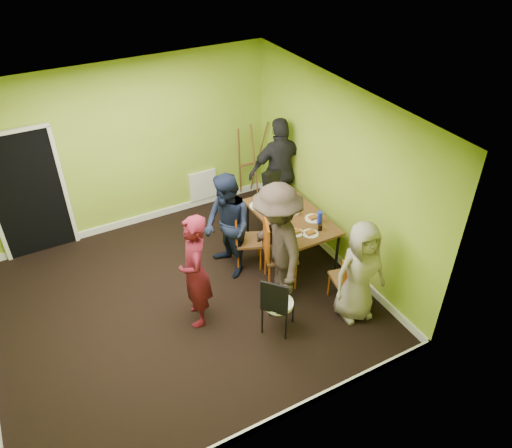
{
  "coord_description": "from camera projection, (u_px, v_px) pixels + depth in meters",
  "views": [
    {
      "loc": [
        -1.5,
        -4.98,
        5.0
      ],
      "look_at": [
        1.19,
        0.0,
        0.98
      ],
      "focal_mm": 35.0,
      "sensor_mm": 36.0,
      "label": 1
    }
  ],
  "objects": [
    {
      "name": "glass_back",
      "position": [
        287.0,
        198.0,
        7.82
      ],
      "size": [
        0.06,
        0.06,
        0.09
      ],
      "primitive_type": "cylinder",
      "color": "black",
      "rests_on": "dining_table"
    },
    {
      "name": "plate_near_right",
      "position": [
        296.0,
        233.0,
        7.14
      ],
      "size": [
        0.22,
        0.22,
        0.01
      ],
      "primitive_type": "cylinder",
      "color": "white",
      "rests_on": "dining_table"
    },
    {
      "name": "person_front_end",
      "position": [
        360.0,
        272.0,
        6.46
      ],
      "size": [
        0.78,
        0.55,
        1.49
      ],
      "primitive_type": "imported",
      "rotation": [
        0.0,
        0.0,
        -0.1
      ],
      "color": "gray",
      "rests_on": "ground"
    },
    {
      "name": "person_left_far",
      "position": [
        227.0,
        227.0,
        7.17
      ],
      "size": [
        0.68,
        0.84,
        1.63
      ],
      "primitive_type": "imported",
      "rotation": [
        0.0,
        0.0,
        -1.49
      ],
      "color": "black",
      "rests_on": "ground"
    },
    {
      "name": "ground",
      "position": [
        182.0,
        303.0,
        7.05
      ],
      "size": [
        5.0,
        5.0,
        0.0
      ],
      "primitive_type": "plane",
      "color": "black",
      "rests_on": "ground"
    },
    {
      "name": "chair_bentwood",
      "position": [
        277.0,
        303.0,
        6.34
      ],
      "size": [
        0.5,
        0.5,
        0.92
      ],
      "rotation": [
        0.0,
        0.0,
        -0.85
      ],
      "color": "black",
      "rests_on": "ground"
    },
    {
      "name": "chair_left_far",
      "position": [
        243.0,
        236.0,
        7.45
      ],
      "size": [
        0.52,
        0.52,
        0.96
      ],
      "rotation": [
        0.0,
        0.0,
        -1.97
      ],
      "color": "#C75712",
      "rests_on": "ground"
    },
    {
      "name": "chair_back_end",
      "position": [
        277.0,
        188.0,
        8.16
      ],
      "size": [
        0.56,
        0.61,
        1.06
      ],
      "rotation": [
        0.0,
        0.0,
        3.43
      ],
      "color": "#C75712",
      "rests_on": "ground"
    },
    {
      "name": "cup_a",
      "position": [
        283.0,
        223.0,
        7.27
      ],
      "size": [
        0.13,
        0.13,
        0.1
      ],
      "primitive_type": "imported",
      "color": "white",
      "rests_on": "dining_table"
    },
    {
      "name": "orange_bottle",
      "position": [
        286.0,
        207.0,
        7.63
      ],
      "size": [
        0.04,
        0.04,
        0.08
      ],
      "primitive_type": "cylinder",
      "color": "#C75712",
      "rests_on": "dining_table"
    },
    {
      "name": "chair_front_end",
      "position": [
        348.0,
        277.0,
        6.75
      ],
      "size": [
        0.44,
        0.45,
        0.9
      ],
      "rotation": [
        0.0,
        0.0,
        -0.21
      ],
      "color": "#C75712",
      "rests_on": "ground"
    },
    {
      "name": "plate_far_front",
      "position": [
        310.0,
        234.0,
        7.13
      ],
      "size": [
        0.23,
        0.23,
        0.01
      ],
      "primitive_type": "cylinder",
      "color": "white",
      "rests_on": "dining_table"
    },
    {
      "name": "dining_table",
      "position": [
        291.0,
        218.0,
        7.55
      ],
      "size": [
        0.9,
        1.5,
        0.75
      ],
      "color": "black",
      "rests_on": "ground"
    },
    {
      "name": "plate_wall_back",
      "position": [
        297.0,
        208.0,
        7.68
      ],
      "size": [
        0.21,
        0.21,
        0.01
      ],
      "primitive_type": "cylinder",
      "color": "white",
      "rests_on": "dining_table"
    },
    {
      "name": "room_walls",
      "position": [
        173.0,
        247.0,
        6.5
      ],
      "size": [
        5.04,
        4.54,
        2.82
      ],
      "color": "#92A82B",
      "rests_on": "ground"
    },
    {
      "name": "glass_front",
      "position": [
        320.0,
        227.0,
        7.19
      ],
      "size": [
        0.07,
        0.07,
        0.09
      ],
      "primitive_type": "cylinder",
      "color": "black",
      "rests_on": "dining_table"
    },
    {
      "name": "person_back_end",
      "position": [
        280.0,
        171.0,
        8.25
      ],
      "size": [
        1.15,
        0.62,
        1.86
      ],
      "primitive_type": "imported",
      "rotation": [
        0.0,
        0.0,
        2.99
      ],
      "color": "black",
      "rests_on": "ground"
    },
    {
      "name": "plate_far_back",
      "position": [
        273.0,
        195.0,
        7.98
      ],
      "size": [
        0.26,
        0.26,
        0.01
      ],
      "primitive_type": "cylinder",
      "color": "white",
      "rests_on": "dining_table"
    },
    {
      "name": "glass_mid",
      "position": [
        274.0,
        208.0,
        7.6
      ],
      "size": [
        0.06,
        0.06,
        0.09
      ],
      "primitive_type": "cylinder",
      "color": "black",
      "rests_on": "dining_table"
    },
    {
      "name": "person_standing",
      "position": [
        195.0,
        272.0,
        6.35
      ],
      "size": [
        0.54,
        0.69,
        1.65
      ],
      "primitive_type": "imported",
      "rotation": [
        0.0,
        0.0,
        -1.84
      ],
      "color": "#560E1C",
      "rests_on": "ground"
    },
    {
      "name": "chair_left_near",
      "position": [
        275.0,
        249.0,
        7.07
      ],
      "size": [
        0.58,
        0.58,
        1.09
      ],
      "rotation": [
        0.0,
        0.0,
        -1.94
      ],
      "color": "#C75712",
      "rests_on": "ground"
    },
    {
      "name": "plate_near_left",
      "position": [
        258.0,
        206.0,
        7.72
      ],
      "size": [
        0.26,
        0.26,
        0.01
      ],
      "primitive_type": "cylinder",
      "color": "white",
      "rests_on": "dining_table"
    },
    {
      "name": "person_left_near",
      "position": [
        277.0,
        245.0,
        6.64
      ],
      "size": [
        0.86,
        1.28,
        1.84
      ],
      "primitive_type": "imported",
      "rotation": [
        0.0,
        0.0,
        -1.72
      ],
      "color": "#2E241F",
      "rests_on": "ground"
    },
    {
      "name": "easel",
      "position": [
        251.0,
        162.0,
        8.9
      ],
      "size": [
        0.6,
        0.56,
        1.5
      ],
      "color": "brown",
      "rests_on": "ground"
    },
    {
      "name": "plate_wall_front",
      "position": [
        313.0,
        219.0,
        7.44
      ],
      "size": [
        0.26,
        0.26,
        0.01
      ],
      "primitive_type": "cylinder",
      "color": "white",
      "rests_on": "dining_table"
    },
    {
      "name": "cup_b",
      "position": [
        297.0,
        212.0,
        7.51
      ],
      "size": [
        0.09,
        0.09,
        0.08
      ],
      "primitive_type": "imported",
      "color": "white",
      "rests_on": "dining_table"
    },
    {
      "name": "blue_bottle",
      "position": [
        320.0,
        217.0,
        7.31
      ],
      "size": [
        0.07,
        0.07,
        0.19
      ],
      "primitive_type": "cylinder",
      "color": "#1B2CD1",
      "rests_on": "dining_table"
    },
    {
      "name": "thermos",
      "position": [
        285.0,
        207.0,
        7.49
      ],
      "size": [
        0.07,
        0.07,
        0.24
      ],
      "primitive_type": "cylinder",
      "color": "white",
      "rests_on": "dining_table"
    }
  ]
}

